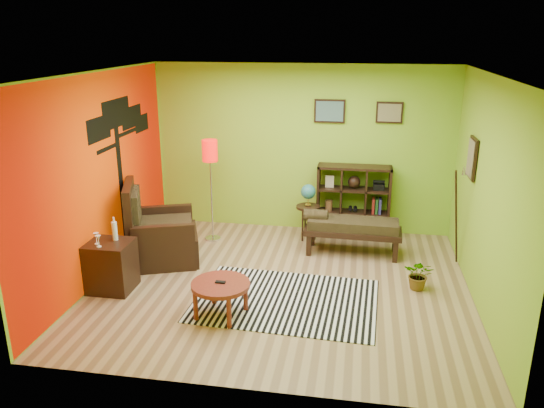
% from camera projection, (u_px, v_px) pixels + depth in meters
% --- Properties ---
extents(ground, '(5.00, 5.00, 0.00)m').
position_uv_depth(ground, '(281.00, 285.00, 7.21)').
color(ground, '#A6835A').
rests_on(ground, ground).
extents(room_shell, '(5.04, 4.54, 2.82)m').
position_uv_depth(room_shell, '(275.00, 155.00, 6.68)').
color(room_shell, '#8CC029').
rests_on(room_shell, ground).
extents(zebra_rug, '(2.37, 1.72, 0.01)m').
position_uv_depth(zebra_rug, '(286.00, 300.00, 6.78)').
color(zebra_rug, white).
rests_on(zebra_rug, ground).
extents(coffee_table, '(0.71, 0.71, 0.45)m').
position_uv_depth(coffee_table, '(221.00, 287.00, 6.32)').
color(coffee_table, maroon).
rests_on(coffee_table, ground).
extents(armchair, '(1.27, 1.25, 1.21)m').
position_uv_depth(armchair, '(158.00, 237.00, 7.89)').
color(armchair, black).
rests_on(armchair, ground).
extents(side_cabinet, '(0.57, 0.52, 0.99)m').
position_uv_depth(side_cabinet, '(111.00, 266.00, 6.98)').
color(side_cabinet, black).
rests_on(side_cabinet, ground).
extents(floor_lamp, '(0.25, 0.25, 1.67)m').
position_uv_depth(floor_lamp, '(210.00, 160.00, 8.36)').
color(floor_lamp, silver).
rests_on(floor_lamp, ground).
extents(globe_table, '(0.38, 0.38, 0.94)m').
position_uv_depth(globe_table, '(308.00, 198.00, 8.58)').
color(globe_table, black).
rests_on(globe_table, ground).
extents(cube_shelf, '(1.20, 0.35, 1.20)m').
position_uv_depth(cube_shelf, '(354.00, 201.00, 8.78)').
color(cube_shelf, black).
rests_on(cube_shelf, ground).
extents(bench, '(1.50, 0.57, 0.68)m').
position_uv_depth(bench, '(350.00, 227.00, 8.10)').
color(bench, black).
rests_on(bench, ground).
extents(potted_plant, '(0.48, 0.51, 0.33)m').
position_uv_depth(potted_plant, '(419.00, 278.00, 7.04)').
color(potted_plant, '#26661E').
rests_on(potted_plant, ground).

